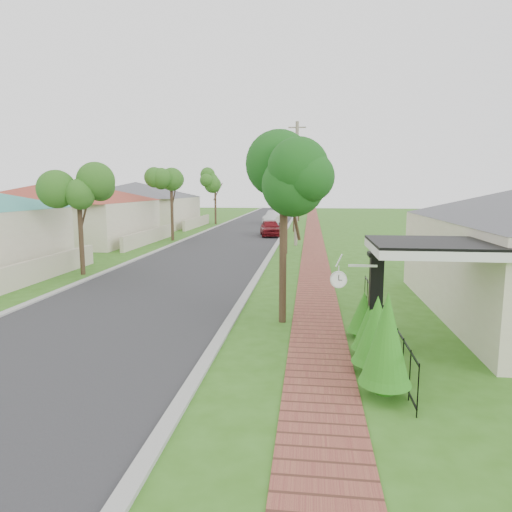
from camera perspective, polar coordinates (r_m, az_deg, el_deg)
The scene contains 16 objects.
ground at distance 12.78m, azimuth -7.16°, elevation -9.76°, with size 160.00×160.00×0.00m, color #326317.
road at distance 32.58m, azimuth -3.82°, elevation 1.46°, with size 7.00×120.00×0.02m, color #28282B.
kerb_right at distance 32.11m, azimuth 2.60°, elevation 1.37°, with size 0.30×120.00×0.10m, color #9E9E99.
kerb_left at distance 33.44m, azimuth -9.98°, elevation 1.53°, with size 0.30×120.00×0.10m, color #9E9E99.
sidewalk at distance 32.02m, azimuth 7.25°, elevation 1.29°, with size 1.50×120.00×0.03m, color brown.
porch_post at distance 11.25m, azimuth 14.66°, elevation -6.56°, with size 0.48×0.48×2.52m.
picket_fence at distance 12.42m, azimuth 15.55°, elevation -7.99°, with size 0.03×8.02×1.00m.
street_trees at distance 39.06m, azimuth -1.83°, elevation 9.31°, with size 10.70×37.65×5.89m.
hedge_row at distance 10.49m, azimuth 14.69°, elevation -9.31°, with size 0.92×4.43×2.15m.
far_house_red at distance 36.53m, azimuth -22.72°, elevation 5.27°, with size 15.56×15.56×4.60m.
far_house_grey at distance 49.20m, azimuth -14.67°, elevation 6.32°, with size 15.56×15.56×4.60m.
parked_car_red at distance 38.03m, azimuth 1.81°, elevation 3.52°, with size 1.60×3.98×1.36m, color maroon.
parked_car_white at distance 51.08m, azimuth 2.35°, elevation 4.85°, with size 1.55×4.43×1.46m, color silver.
near_tree at distance 13.30m, azimuth 3.47°, elevation 9.73°, with size 2.09×2.09×5.37m.
utility_pole at distance 31.79m, azimuth 5.08°, elevation 8.99°, with size 1.20×0.24×8.43m.
station_clock at distance 10.59m, azimuth 10.52°, elevation -2.76°, with size 1.05×0.13×0.55m.
Camera 1 is at (2.99, -11.77, 4.00)m, focal length 32.00 mm.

